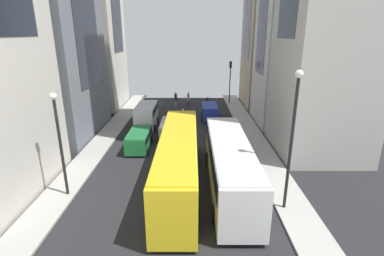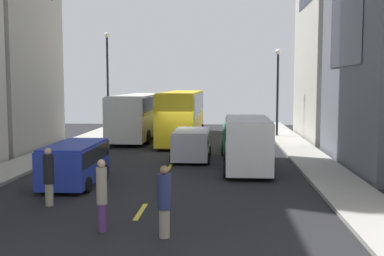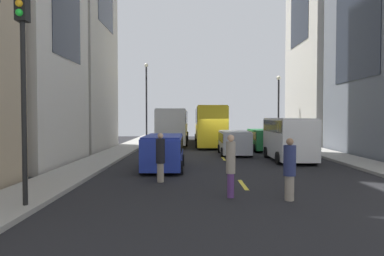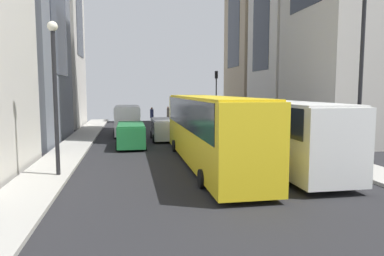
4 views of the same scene
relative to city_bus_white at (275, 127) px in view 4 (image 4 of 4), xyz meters
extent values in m
plane|color=black|center=(3.81, -8.22, -2.01)|extent=(41.19, 41.19, 0.00)
cube|color=#9E9B93|center=(-3.67, -8.22, -1.93)|extent=(2.24, 44.00, 0.15)
cube|color=#9E9B93|center=(11.28, -8.22, -1.93)|extent=(2.24, 44.00, 0.15)
cube|color=yellow|center=(3.81, -29.22, -2.00)|extent=(0.16, 2.00, 0.01)
cube|color=yellow|center=(3.81, -20.82, -2.00)|extent=(0.16, 2.00, 0.01)
cube|color=yellow|center=(3.81, -12.42, -2.00)|extent=(0.16, 2.00, 0.01)
cube|color=yellow|center=(3.81, -4.02, -2.00)|extent=(0.16, 2.00, 0.01)
cube|color=yellow|center=(3.81, 4.38, -2.00)|extent=(0.16, 2.00, 0.01)
cube|color=silver|center=(0.00, 0.00, -0.23)|extent=(2.55, 12.06, 3.00)
cube|color=black|center=(0.00, 0.00, 0.62)|extent=(2.60, 11.10, 1.20)
cube|color=beige|center=(0.00, 0.00, 1.31)|extent=(2.45, 11.58, 0.08)
cylinder|color=black|center=(-1.17, 3.74, -1.51)|extent=(0.46, 1.00, 1.00)
cylinder|color=black|center=(1.17, 3.74, -1.51)|extent=(0.46, 1.00, 1.00)
cylinder|color=black|center=(-1.17, -3.74, -1.51)|extent=(0.46, 1.00, 1.00)
cylinder|color=black|center=(1.17, -3.74, -1.51)|extent=(0.46, 1.00, 1.00)
cube|color=yellow|center=(3.45, -0.49, -0.15)|extent=(2.45, 13.88, 3.30)
cube|color=black|center=(3.45, -0.49, 0.71)|extent=(2.50, 12.77, 1.48)
cube|color=gold|center=(3.45, -0.49, 1.54)|extent=(2.35, 13.33, 0.08)
cylinder|color=black|center=(2.33, 3.81, -1.63)|extent=(0.44, 0.76, 0.76)
cylinder|color=black|center=(4.58, 3.81, -1.63)|extent=(0.44, 0.76, 0.76)
cylinder|color=black|center=(2.33, -4.79, -1.63)|extent=(0.44, 0.76, 0.76)
cylinder|color=black|center=(4.58, -4.79, -1.63)|extent=(0.44, 0.76, 0.76)
cube|color=white|center=(7.64, -13.51, -0.66)|extent=(2.05, 5.01, 2.30)
cube|color=black|center=(7.64, -13.51, 0.09)|extent=(2.09, 4.61, 0.69)
cube|color=silver|center=(7.64, -13.51, 0.53)|extent=(1.97, 4.81, 0.08)
cylinder|color=black|center=(6.70, -11.96, -1.65)|extent=(0.37, 0.72, 0.72)
cylinder|color=black|center=(8.58, -11.96, -1.65)|extent=(0.37, 0.72, 0.72)
cylinder|color=black|center=(6.70, -15.06, -1.65)|extent=(0.37, 0.72, 0.72)
cylinder|color=black|center=(8.58, -15.06, -1.65)|extent=(0.37, 0.72, 0.72)
cube|color=#1E7238|center=(7.39, -7.12, -1.14)|extent=(1.81, 4.45, 1.39)
cube|color=black|center=(7.39, -7.12, -0.79)|extent=(1.85, 4.10, 0.58)
cube|color=#1A612F|center=(7.39, -7.12, -0.41)|extent=(1.74, 4.27, 0.08)
cylinder|color=black|center=(6.56, -5.74, -1.70)|extent=(0.33, 0.62, 0.62)
cylinder|color=black|center=(8.23, -5.74, -1.70)|extent=(0.33, 0.62, 0.62)
cylinder|color=black|center=(6.56, -8.50, -1.70)|extent=(0.33, 0.62, 0.62)
cylinder|color=black|center=(8.23, -8.50, -1.70)|extent=(0.33, 0.62, 0.62)
cube|color=#2338AD|center=(0.38, -16.93, -1.10)|extent=(1.84, 4.27, 1.49)
cube|color=black|center=(0.38, -16.93, -0.71)|extent=(1.87, 3.93, 0.62)
cube|color=navy|center=(0.38, -16.93, -0.31)|extent=(1.76, 4.10, 0.08)
cylinder|color=black|center=(-0.47, -15.60, -1.70)|extent=(0.33, 0.62, 0.62)
cylinder|color=black|center=(1.22, -15.60, -1.70)|extent=(0.33, 0.62, 0.62)
cylinder|color=black|center=(-0.47, -18.25, -1.70)|extent=(0.33, 0.62, 0.62)
cylinder|color=black|center=(1.22, -18.25, -1.70)|extent=(0.33, 0.62, 0.62)
cube|color=#B7BABF|center=(4.76, -10.20, -1.13)|extent=(1.89, 4.12, 1.42)
cube|color=black|center=(4.76, -10.20, -0.77)|extent=(1.93, 3.79, 0.59)
cube|color=#9C9EA2|center=(4.76, -10.20, -0.38)|extent=(1.82, 3.95, 0.08)
cylinder|color=black|center=(3.89, -8.93, -1.70)|extent=(0.34, 0.62, 0.62)
cylinder|color=black|center=(5.63, -8.93, -1.70)|extent=(0.34, 0.62, 0.62)
cylinder|color=black|center=(3.89, -11.48, -1.70)|extent=(0.34, 0.62, 0.62)
cylinder|color=black|center=(5.63, -11.48, -1.70)|extent=(0.34, 0.62, 0.62)
cylinder|color=gray|center=(4.91, -23.31, -1.61)|extent=(0.30, 0.30, 0.80)
cylinder|color=navy|center=(4.91, -23.31, -0.73)|extent=(0.39, 0.39, 0.97)
sphere|color=#8C6647|center=(4.91, -23.31, -0.13)|extent=(0.23, 0.23, 0.23)
cylinder|color=#593372|center=(3.08, -22.93, -1.61)|extent=(0.23, 0.23, 0.80)
cylinder|color=gray|center=(3.08, -22.93, -0.68)|extent=(0.31, 0.31, 1.05)
sphere|color=tan|center=(3.08, -22.93, -0.04)|extent=(0.23, 0.23, 0.23)
cylinder|color=gray|center=(0.52, -20.24, -1.62)|extent=(0.28, 0.28, 0.77)
cylinder|color=black|center=(0.52, -20.24, -0.73)|extent=(0.37, 0.37, 1.00)
sphere|color=tan|center=(0.52, -20.24, -0.12)|extent=(0.24, 0.24, 0.24)
cylinder|color=black|center=(-2.95, -24.45, 0.74)|extent=(0.14, 0.14, 5.19)
cube|color=black|center=(-2.95, -24.45, 3.78)|extent=(0.32, 0.32, 0.90)
sphere|color=red|center=(-2.95, -24.63, 4.03)|extent=(0.20, 0.20, 0.20)
sphere|color=orange|center=(-2.95, -24.63, 3.78)|extent=(0.20, 0.20, 0.20)
sphere|color=green|center=(-2.95, -24.63, 3.53)|extent=(0.20, 0.20, 0.20)
cylinder|color=black|center=(10.67, 1.06, 1.29)|extent=(0.18, 0.18, 6.30)
sphere|color=silver|center=(10.67, 1.06, 4.62)|extent=(0.44, 0.44, 0.44)
cylinder|color=black|center=(-3.05, 2.56, 2.05)|extent=(0.18, 0.18, 7.81)
camera|label=1|loc=(2.50, 17.80, 8.21)|focal=27.24mm
camera|label=2|loc=(6.51, -35.79, 2.20)|focal=44.00mm
camera|label=3|loc=(1.81, -34.20, 0.67)|focal=32.24mm
camera|label=4|loc=(7.51, 17.39, 1.88)|focal=33.13mm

